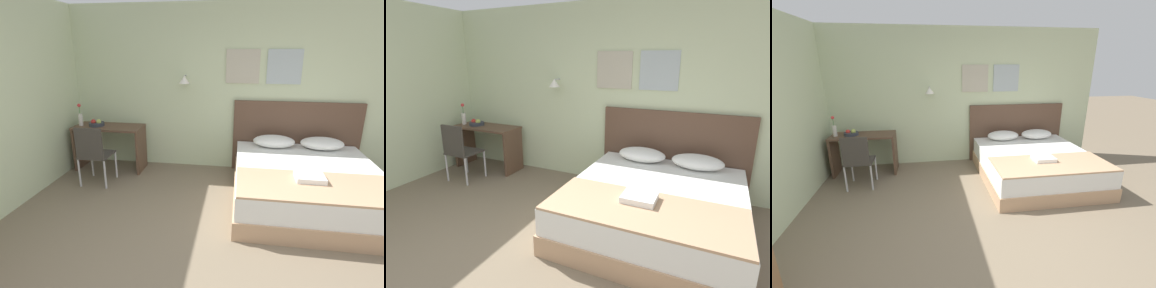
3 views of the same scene
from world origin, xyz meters
TOP-DOWN VIEW (x-y plane):
  - wall_back at (0.01, 2.89)m, footprint 5.72×0.31m
  - bed at (1.24, 1.78)m, footprint 1.86×2.05m
  - headboard at (1.24, 2.84)m, footprint 1.98×0.06m
  - pillow_left at (0.88, 2.57)m, footprint 0.63×0.38m
  - pillow_right at (1.60, 2.57)m, footprint 0.63×0.38m
  - throw_blanket at (1.24, 1.18)m, footprint 1.81×0.82m
  - folded_towel_near_foot at (1.17, 1.33)m, footprint 0.32×0.28m
  - desk at (-1.79, 2.50)m, footprint 1.12×0.50m
  - desk_chair at (-1.76, 1.84)m, footprint 0.44×0.44m
  - fruit_bowl at (-1.99, 2.48)m, footprint 0.25×0.25m
  - flower_vase at (-2.25, 2.46)m, footprint 0.07×0.07m

SIDE VIEW (x-z plane):
  - bed at x=1.24m, z-range 0.00..0.50m
  - throw_blanket at x=1.24m, z-range 0.50..0.53m
  - desk at x=-1.79m, z-range 0.14..0.89m
  - desk_chair at x=-1.76m, z-range 0.08..0.99m
  - folded_towel_near_foot at x=1.17m, z-range 0.53..0.59m
  - headboard at x=1.24m, z-range 0.00..1.17m
  - pillow_left at x=0.88m, z-range 0.50..0.69m
  - pillow_right at x=1.60m, z-range 0.50..0.69m
  - fruit_bowl at x=-1.99m, z-range 0.73..0.84m
  - flower_vase at x=-2.25m, z-range 0.70..1.06m
  - wall_back at x=0.01m, z-range 0.01..2.66m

